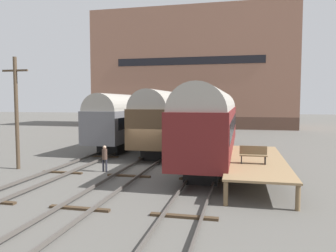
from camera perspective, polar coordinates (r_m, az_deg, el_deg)
The scene contains 12 objects.
ground_plane at distance 22.23m, azimuth -4.25°, elevation -7.08°, with size 200.00×200.00×0.00m, color #56544F.
track_left at distance 23.78m, azimuth -14.25°, elevation -6.10°, with size 2.60×60.00×0.26m.
track_middle at distance 22.20m, azimuth -4.25°, elevation -6.72°, with size 2.60×60.00×0.26m.
track_right at distance 21.38m, azimuth 6.91°, elevation -7.16°, with size 2.60×60.00×0.26m.
train_car_maroon at distance 24.13m, azimuth 7.71°, elevation 1.04°, with size 3.10×18.69×5.33m.
train_car_brown at distance 30.16m, azimuth 0.45°, elevation 1.64°, with size 3.04×16.31×5.27m.
train_car_grey at distance 33.43m, azimuth -5.97°, elevation 1.65°, with size 2.99×17.74×5.03m.
station_platform at distance 19.23m, azimuth 15.02°, elevation -5.79°, with size 3.15×10.82×1.15m.
bench at distance 17.68m, azimuth 14.62°, elevation -4.76°, with size 1.40×0.40×0.91m.
person_worker at distance 20.77m, azimuth -10.98°, elevation -5.17°, with size 0.32×0.32×1.65m.
utility_pole at distance 23.17m, azimuth -24.89°, elevation 2.38°, with size 1.80×0.24×7.21m.
warehouse_building at distance 59.64m, azimuth 4.59°, elevation 9.55°, with size 33.88×13.24×19.75m.
Camera 1 is at (6.32, -20.86, 4.36)m, focal length 35.00 mm.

